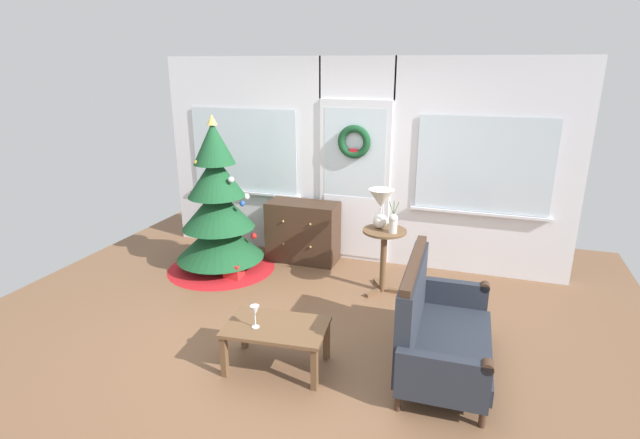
{
  "coord_description": "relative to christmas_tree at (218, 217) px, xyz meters",
  "views": [
    {
      "loc": [
        1.52,
        -3.8,
        2.48
      ],
      "look_at": [
        0.05,
        0.55,
        1.0
      ],
      "focal_mm": 27.55,
      "sensor_mm": 36.0,
      "label": 1
    }
  ],
  "objects": [
    {
      "name": "ground_plane",
      "position": [
        1.48,
        -1.2,
        -0.68
      ],
      "size": [
        6.76,
        6.76,
        0.0
      ],
      "primitive_type": "plane",
      "color": "brown"
    },
    {
      "name": "back_wall_with_door",
      "position": [
        1.48,
        0.88,
        0.6
      ],
      "size": [
        5.2,
        0.19,
        2.55
      ],
      "color": "white",
      "rests_on": "ground"
    },
    {
      "name": "christmas_tree",
      "position": [
        0.0,
        0.0,
        0.0
      ],
      "size": [
        1.33,
        1.33,
        1.91
      ],
      "color": "#4C331E",
      "rests_on": "ground"
    },
    {
      "name": "dresser_cabinet",
      "position": [
        0.88,
        0.59,
        -0.29
      ],
      "size": [
        0.9,
        0.45,
        0.78
      ],
      "color": "#3D281C",
      "rests_on": "ground"
    },
    {
      "name": "settee_sofa",
      "position": [
        2.75,
        -1.28,
        -0.3
      ],
      "size": [
        0.75,
        1.41,
        0.96
      ],
      "color": "#3D281C",
      "rests_on": "ground"
    },
    {
      "name": "side_table",
      "position": [
        2.05,
        0.02,
        -0.16
      ],
      "size": [
        0.5,
        0.48,
        0.73
      ],
      "color": "brown",
      "rests_on": "ground"
    },
    {
      "name": "table_lamp",
      "position": [
        1.99,
        0.06,
        0.34
      ],
      "size": [
        0.28,
        0.28,
        0.44
      ],
      "color": "silver",
      "rests_on": "side_table"
    },
    {
      "name": "flower_vase",
      "position": [
        2.15,
        -0.04,
        0.17
      ],
      "size": [
        0.11,
        0.1,
        0.35
      ],
      "color": "beige",
      "rests_on": "side_table"
    },
    {
      "name": "coffee_table",
      "position": [
        1.5,
        -1.71,
        -0.34
      ],
      "size": [
        0.89,
        0.6,
        0.4
      ],
      "color": "brown",
      "rests_on": "ground"
    },
    {
      "name": "wine_glass",
      "position": [
        1.35,
        -1.79,
        -0.14
      ],
      "size": [
        0.08,
        0.08,
        0.2
      ],
      "color": "silver",
      "rests_on": "coffee_table"
    },
    {
      "name": "gift_box",
      "position": [
        0.31,
        -0.24,
        -0.58
      ],
      "size": [
        0.2,
        0.18,
        0.2
      ],
      "primitive_type": "cube",
      "color": "red",
      "rests_on": "ground"
    }
  ]
}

